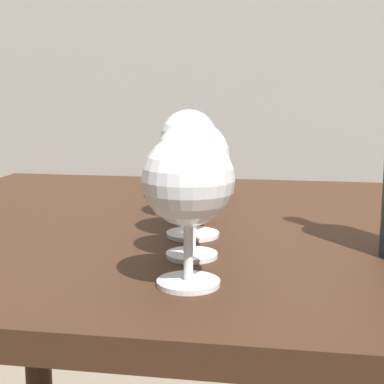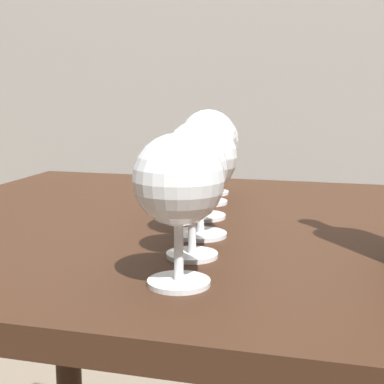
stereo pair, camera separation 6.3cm
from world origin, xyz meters
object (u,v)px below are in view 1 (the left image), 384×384
wine_glass_white (189,183)px  wine_glass_rose (192,172)px  wine_glass_pinot (190,141)px  wine_glass_amber (193,159)px  wine_glass_merlot (189,154)px  wine_glass_port (189,140)px

wine_glass_white → wine_glass_rose: (-0.01, 0.09, -0.00)m
wine_glass_white → wine_glass_pinot: size_ratio=1.04×
wine_glass_rose → wine_glass_white: bearing=-82.6°
wine_glass_amber → wine_glass_white: bearing=-82.0°
wine_glass_rose → wine_glass_amber: wine_glass_amber is taller
wine_glass_merlot → wine_glass_rose: bearing=-79.2°
wine_glass_port → wine_glass_pinot: size_ratio=1.08×
wine_glass_rose → wine_glass_amber: size_ratio=0.94×
wine_glass_rose → wine_glass_pinot: 0.38m
wine_glass_amber → wine_glass_pinot: size_ratio=1.05×
wine_glass_rose → wine_glass_merlot: (-0.04, 0.19, -0.00)m
wine_glass_merlot → wine_glass_port: size_ratio=0.92×
wine_glass_merlot → wine_glass_pinot: bearing=99.1°
wine_glass_merlot → wine_glass_pinot: (-0.03, 0.19, 0.00)m
wine_glass_port → wine_glass_pinot: 0.09m
wine_glass_white → wine_glass_rose: wine_glass_white is taller
wine_glass_rose → wine_glass_amber: 0.09m
wine_glass_white → wine_glass_port: bearing=99.6°
wine_glass_rose → wine_glass_merlot: same height
wine_glass_amber → wine_glass_pinot: 0.29m
wine_glass_amber → wine_glass_port: size_ratio=0.97×
wine_glass_white → wine_glass_pinot: wine_glass_white is taller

